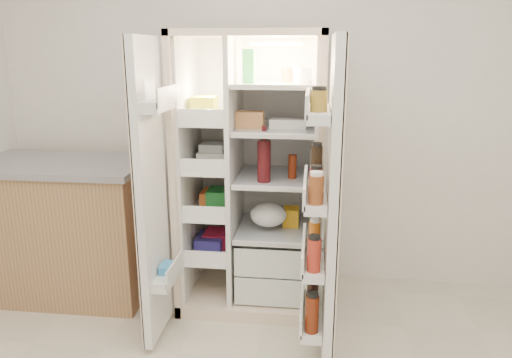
# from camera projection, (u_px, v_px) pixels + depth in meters

# --- Properties ---
(wall_back) EXTENTS (4.00, 0.02, 2.70)m
(wall_back) POSITION_uv_depth(u_px,v_px,m) (275.00, 98.00, 3.44)
(wall_back) COLOR white
(wall_back) RESTS_ON floor
(refrigerator) EXTENTS (0.92, 0.70, 1.80)m
(refrigerator) POSITION_uv_depth(u_px,v_px,m) (255.00, 194.00, 3.28)
(refrigerator) COLOR beige
(refrigerator) RESTS_ON floor
(freezer_door) EXTENTS (0.15, 0.40, 1.72)m
(freezer_door) POSITION_uv_depth(u_px,v_px,m) (152.00, 196.00, 2.72)
(freezer_door) COLOR silver
(freezer_door) RESTS_ON floor
(fridge_door) EXTENTS (0.17, 0.58, 1.72)m
(fridge_door) POSITION_uv_depth(u_px,v_px,m) (328.00, 212.00, 2.52)
(fridge_door) COLOR silver
(fridge_door) RESTS_ON floor
(kitchen_counter) EXTENTS (1.32, 0.70, 0.96)m
(kitchen_counter) POSITION_uv_depth(u_px,v_px,m) (58.00, 227.00, 3.40)
(kitchen_counter) COLOR #9B7D4D
(kitchen_counter) RESTS_ON floor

